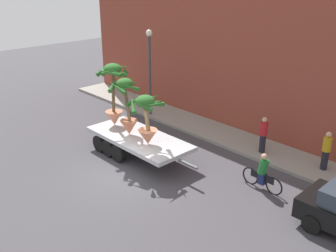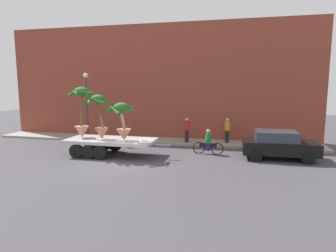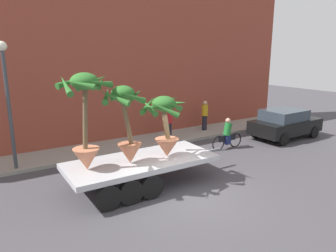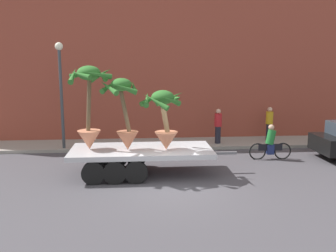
{
  "view_description": "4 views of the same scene",
  "coord_description": "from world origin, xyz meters",
  "px_view_note": "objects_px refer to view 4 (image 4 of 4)",
  "views": [
    {
      "loc": [
        11.82,
        -8.65,
        8.05
      ],
      "look_at": [
        0.6,
        1.87,
        1.85
      ],
      "focal_mm": 41.98,
      "sensor_mm": 36.0,
      "label": 1
    },
    {
      "loc": [
        6.09,
        -13.74,
        4.11
      ],
      "look_at": [
        2.23,
        2.55,
        1.71
      ],
      "focal_mm": 30.58,
      "sensor_mm": 36.0,
      "label": 2
    },
    {
      "loc": [
        -5.65,
        -7.68,
        4.63
      ],
      "look_at": [
        0.42,
        1.99,
        1.89
      ],
      "focal_mm": 33.55,
      "sensor_mm": 36.0,
      "label": 3
    },
    {
      "loc": [
        -1.05,
        -11.74,
        4.22
      ],
      "look_at": [
        0.02,
        1.49,
        1.82
      ],
      "focal_mm": 39.33,
      "sensor_mm": 36.0,
      "label": 4
    }
  ],
  "objects_px": {
    "pedestrian_far_left": "(218,125)",
    "street_lamp": "(61,82)",
    "potted_palm_front": "(124,113)",
    "potted_palm_middle": "(164,117)",
    "pedestrian_near_gate": "(269,123)",
    "flatbed_trailer": "(135,155)",
    "cyclist": "(270,144)",
    "potted_palm_rear": "(89,104)"
  },
  "relations": [
    {
      "from": "pedestrian_far_left",
      "to": "street_lamp",
      "type": "height_order",
      "value": "street_lamp"
    },
    {
      "from": "potted_palm_front",
      "to": "pedestrian_far_left",
      "type": "xyz_separation_m",
      "value": [
        4.4,
        4.37,
        -1.3
      ]
    },
    {
      "from": "potted_palm_middle",
      "to": "pedestrian_near_gate",
      "type": "distance_m",
      "value": 7.62
    },
    {
      "from": "pedestrian_near_gate",
      "to": "pedestrian_far_left",
      "type": "xyz_separation_m",
      "value": [
        -2.75,
        -0.49,
        0.0
      ]
    },
    {
      "from": "flatbed_trailer",
      "to": "pedestrian_far_left",
      "type": "xyz_separation_m",
      "value": [
        4.04,
        4.21,
        0.29
      ]
    },
    {
      "from": "potted_palm_middle",
      "to": "cyclist",
      "type": "height_order",
      "value": "potted_palm_middle"
    },
    {
      "from": "potted_palm_rear",
      "to": "potted_palm_middle",
      "type": "xyz_separation_m",
      "value": [
        2.68,
        -0.26,
        -0.47
      ]
    },
    {
      "from": "potted_palm_rear",
      "to": "pedestrian_far_left",
      "type": "xyz_separation_m",
      "value": [
        5.64,
        4.16,
        -1.62
      ]
    },
    {
      "from": "potted_palm_middle",
      "to": "street_lamp",
      "type": "bearing_deg",
      "value": 137.86
    },
    {
      "from": "cyclist",
      "to": "pedestrian_near_gate",
      "type": "bearing_deg",
      "value": 71.43
    },
    {
      "from": "pedestrian_far_left",
      "to": "potted_palm_middle",
      "type": "bearing_deg",
      "value": -123.86
    },
    {
      "from": "potted_palm_rear",
      "to": "cyclist",
      "type": "xyz_separation_m",
      "value": [
        7.37,
        1.61,
        -1.99
      ]
    },
    {
      "from": "potted_palm_middle",
      "to": "potted_palm_front",
      "type": "height_order",
      "value": "potted_palm_front"
    },
    {
      "from": "cyclist",
      "to": "pedestrian_far_left",
      "type": "bearing_deg",
      "value": 124.24
    },
    {
      "from": "potted_palm_front",
      "to": "pedestrian_far_left",
      "type": "distance_m",
      "value": 6.33
    },
    {
      "from": "pedestrian_near_gate",
      "to": "potted_palm_rear",
      "type": "bearing_deg",
      "value": -151.03
    },
    {
      "from": "potted_palm_middle",
      "to": "pedestrian_far_left",
      "type": "distance_m",
      "value": 5.44
    },
    {
      "from": "potted_palm_middle",
      "to": "potted_palm_front",
      "type": "relative_size",
      "value": 0.83
    },
    {
      "from": "pedestrian_near_gate",
      "to": "street_lamp",
      "type": "distance_m",
      "value": 10.39
    },
    {
      "from": "pedestrian_near_gate",
      "to": "street_lamp",
      "type": "xyz_separation_m",
      "value": [
        -10.12,
        -0.92,
        2.19
      ]
    },
    {
      "from": "flatbed_trailer",
      "to": "pedestrian_far_left",
      "type": "bearing_deg",
      "value": 46.17
    },
    {
      "from": "potted_palm_middle",
      "to": "cyclist",
      "type": "distance_m",
      "value": 5.28
    },
    {
      "from": "pedestrian_far_left",
      "to": "potted_palm_front",
      "type": "bearing_deg",
      "value": -135.15
    },
    {
      "from": "potted_palm_rear",
      "to": "pedestrian_far_left",
      "type": "height_order",
      "value": "potted_palm_rear"
    },
    {
      "from": "pedestrian_far_left",
      "to": "potted_palm_rear",
      "type": "bearing_deg",
      "value": -143.61
    },
    {
      "from": "potted_palm_middle",
      "to": "pedestrian_far_left",
      "type": "xyz_separation_m",
      "value": [
        2.96,
        4.42,
        -1.15
      ]
    },
    {
      "from": "potted_palm_rear",
      "to": "pedestrian_far_left",
      "type": "bearing_deg",
      "value": 36.39
    },
    {
      "from": "cyclist",
      "to": "pedestrian_far_left",
      "type": "relative_size",
      "value": 1.08
    },
    {
      "from": "pedestrian_far_left",
      "to": "flatbed_trailer",
      "type": "bearing_deg",
      "value": -133.83
    },
    {
      "from": "potted_palm_rear",
      "to": "potted_palm_front",
      "type": "height_order",
      "value": "potted_palm_rear"
    },
    {
      "from": "street_lamp",
      "to": "potted_palm_front",
      "type": "bearing_deg",
      "value": -52.99
    },
    {
      "from": "potted_palm_middle",
      "to": "flatbed_trailer",
      "type": "bearing_deg",
      "value": 169.37
    },
    {
      "from": "cyclist",
      "to": "pedestrian_near_gate",
      "type": "height_order",
      "value": "pedestrian_near_gate"
    },
    {
      "from": "potted_palm_middle",
      "to": "cyclist",
      "type": "xyz_separation_m",
      "value": [
        4.69,
        1.87,
        -1.52
      ]
    },
    {
      "from": "flatbed_trailer",
      "to": "pedestrian_far_left",
      "type": "distance_m",
      "value": 5.85
    },
    {
      "from": "flatbed_trailer",
      "to": "potted_palm_middle",
      "type": "distance_m",
      "value": 1.81
    },
    {
      "from": "cyclist",
      "to": "pedestrian_far_left",
      "type": "xyz_separation_m",
      "value": [
        -1.73,
        2.54,
        0.37
      ]
    },
    {
      "from": "street_lamp",
      "to": "potted_palm_rear",
      "type": "bearing_deg",
      "value": -65.12
    },
    {
      "from": "street_lamp",
      "to": "flatbed_trailer",
      "type": "bearing_deg",
      "value": -48.7
    },
    {
      "from": "pedestrian_near_gate",
      "to": "pedestrian_far_left",
      "type": "distance_m",
      "value": 2.79
    },
    {
      "from": "potted_palm_rear",
      "to": "pedestrian_near_gate",
      "type": "relative_size",
      "value": 1.77
    },
    {
      "from": "potted_palm_middle",
      "to": "potted_palm_rear",
      "type": "bearing_deg",
      "value": 174.47
    }
  ]
}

